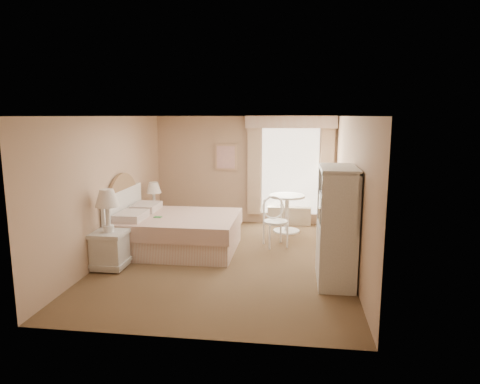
# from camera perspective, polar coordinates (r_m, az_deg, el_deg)

# --- Properties ---
(room) EXTENTS (4.21, 5.51, 2.51)m
(room) POSITION_cam_1_polar(r_m,az_deg,el_deg) (7.35, -1.85, 0.28)
(room) COLOR brown
(room) RESTS_ON ground
(window) EXTENTS (2.05, 0.22, 2.51)m
(window) POSITION_cam_1_polar(r_m,az_deg,el_deg) (9.86, 6.70, 3.28)
(window) COLOR white
(window) RESTS_ON room
(framed_art) EXTENTS (0.52, 0.04, 0.62)m
(framed_art) POSITION_cam_1_polar(r_m,az_deg,el_deg) (10.03, -1.89, 4.66)
(framed_art) COLOR tan
(framed_art) RESTS_ON room
(bed) EXTENTS (2.23, 1.76, 1.55)m
(bed) POSITION_cam_1_polar(r_m,az_deg,el_deg) (8.18, -9.09, -5.11)
(bed) COLOR tan
(bed) RESTS_ON room
(nightstand_near) EXTENTS (0.54, 0.54, 1.32)m
(nightstand_near) POSITION_cam_1_polar(r_m,az_deg,el_deg) (7.39, -17.03, -6.10)
(nightstand_near) COLOR silver
(nightstand_near) RESTS_ON room
(nightstand_far) EXTENTS (0.45, 0.45, 1.09)m
(nightstand_far) POSITION_cam_1_polar(r_m,az_deg,el_deg) (9.46, -11.33, -2.87)
(nightstand_far) COLOR silver
(nightstand_far) RESTS_ON room
(round_table) EXTENTS (0.77, 0.77, 0.82)m
(round_table) POSITION_cam_1_polar(r_m,az_deg,el_deg) (9.35, 6.27, -2.04)
(round_table) COLOR white
(round_table) RESTS_ON room
(cafe_chair) EXTENTS (0.61, 0.61, 0.96)m
(cafe_chair) POSITION_cam_1_polar(r_m,az_deg,el_deg) (8.36, 4.62, -3.38)
(cafe_chair) COLOR white
(cafe_chair) RESTS_ON room
(armoire) EXTENTS (0.53, 1.06, 1.77)m
(armoire) POSITION_cam_1_polar(r_m,az_deg,el_deg) (6.64, 12.75, -5.61)
(armoire) COLOR silver
(armoire) RESTS_ON room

